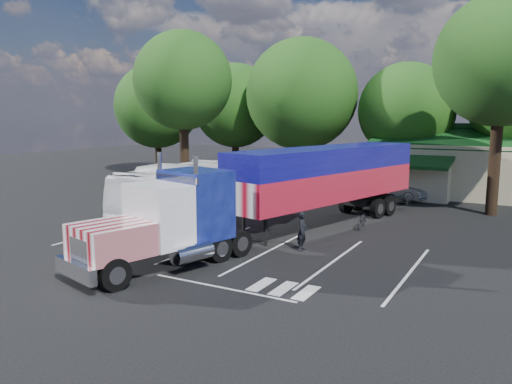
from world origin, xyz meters
The scene contains 12 objects.
ground centered at (0.00, 0.00, 0.00)m, with size 120.00×120.00×0.00m, color black.
tree_row_a centered at (-22.00, 16.50, 7.16)m, with size 9.00×9.00×11.68m.
tree_row_b centered at (-13.00, 17.80, 7.13)m, with size 8.40×8.40×11.35m.
tree_row_c centered at (-5.00, 16.20, 8.04)m, with size 10.00×10.00×13.05m.
tree_row_d centered at (4.00, 17.50, 6.58)m, with size 8.00×8.00×10.60m.
tree_near_left centered at (-10.50, 6.00, 8.81)m, with size 7.60×7.60×12.65m.
tree_near_right centered at (11.50, 8.50, 9.46)m, with size 8.00×8.00×13.50m.
semi_truck centered at (2.69, -2.06, 2.63)m, with size 8.52×22.11×4.65m.
woman centered at (4.50, -4.95, 0.92)m, with size 0.67×0.44×1.84m, color black.
bicycle centered at (5.50, 1.00, 0.45)m, with size 0.60×1.72×0.91m, color black.
tour_bus centered at (-7.00, 0.16, 1.52)m, with size 2.56×10.93×3.05m, color white.
silver_sedan centered at (5.00, 11.70, 0.75)m, with size 1.59×4.57×1.50m, color #9EA0A5.
Camera 1 is at (13.54, -25.60, 6.23)m, focal length 35.00 mm.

